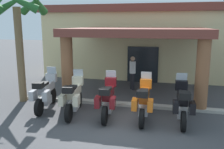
# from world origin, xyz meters

# --- Properties ---
(ground_plane) EXTENTS (80.00, 80.00, 0.00)m
(ground_plane) POSITION_xyz_m (0.00, 0.00, 0.00)
(ground_plane) COLOR #424244
(motel_building) EXTENTS (13.38, 11.21, 4.54)m
(motel_building) POSITION_xyz_m (0.01, 9.32, 2.30)
(motel_building) COLOR beige
(motel_building) RESTS_ON ground_plane
(motorcycle_silver) EXTENTS (0.81, 2.21, 1.61)m
(motorcycle_silver) POSITION_xyz_m (-3.24, 0.68, 0.70)
(motorcycle_silver) COLOR black
(motorcycle_silver) RESTS_ON ground_plane
(motorcycle_cream) EXTENTS (0.81, 2.21, 1.61)m
(motorcycle_cream) POSITION_xyz_m (-1.91, 0.38, 0.70)
(motorcycle_cream) COLOR black
(motorcycle_cream) RESTS_ON ground_plane
(motorcycle_maroon) EXTENTS (0.74, 2.21, 1.61)m
(motorcycle_maroon) POSITION_xyz_m (-0.59, 0.45, 0.70)
(motorcycle_maroon) COLOR black
(motorcycle_maroon) RESTS_ON ground_plane
(motorcycle_orange) EXTENTS (0.71, 2.21, 1.61)m
(motorcycle_orange) POSITION_xyz_m (0.74, 0.48, 0.70)
(motorcycle_orange) COLOR black
(motorcycle_orange) RESTS_ON ground_plane
(motorcycle_black) EXTENTS (0.72, 2.21, 1.61)m
(motorcycle_black) POSITION_xyz_m (2.06, 0.55, 0.70)
(motorcycle_black) COLOR black
(motorcycle_black) RESTS_ON ground_plane
(pedestrian) EXTENTS (0.35, 0.44, 1.76)m
(pedestrian) POSITION_xyz_m (-0.32, 4.56, 1.02)
(pedestrian) COLOR black
(pedestrian) RESTS_ON ground_plane
(palm_tree_roadside) EXTENTS (2.60, 2.68, 5.05)m
(palm_tree_roadside) POSITION_xyz_m (-4.81, 1.47, 3.82)
(palm_tree_roadside) COLOR brown
(palm_tree_roadside) RESTS_ON ground_plane
(curb_strip) EXTENTS (8.62, 0.36, 0.12)m
(curb_strip) POSITION_xyz_m (-0.59, 1.88, 0.06)
(curb_strip) COLOR #ADA89E
(curb_strip) RESTS_ON ground_plane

